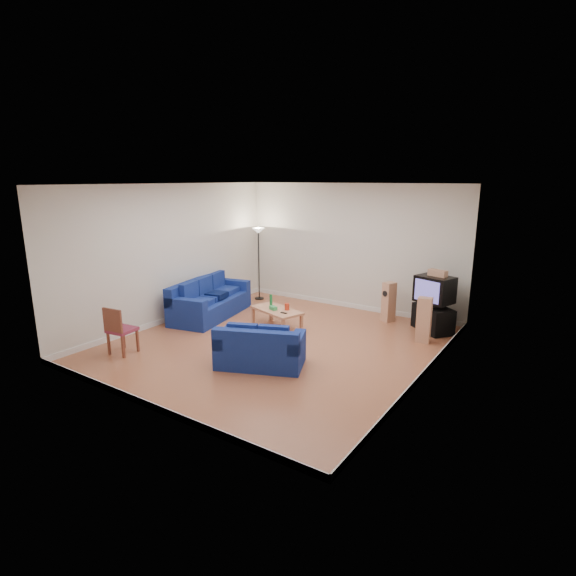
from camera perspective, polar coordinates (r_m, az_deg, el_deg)
The scene contains 16 objects.
room at distance 8.87m, azimuth -1.44°, elevation 2.27°, with size 6.01×6.51×3.21m.
sofa_three_seat at distance 11.21m, azimuth -10.04°, elevation -1.84°, with size 1.48×2.51×0.91m.
sofa_loveseat at distance 8.16m, azimuth -3.60°, elevation -7.98°, with size 1.75×1.39×0.77m.
coffee_table at distance 10.12m, azimuth -1.46°, elevation -3.00°, with size 1.36×0.96×0.45m.
bottle at distance 10.28m, azimuth -2.17°, elevation -1.60°, with size 0.07×0.07×0.28m, color #197233.
tissue_box at distance 10.06m, azimuth -1.89°, elevation -2.56°, with size 0.19×0.11×0.08m, color green.
red_canister at distance 10.03m, azimuth -0.13°, elevation -2.38°, with size 0.11×0.11×0.15m, color red.
remote at distance 9.80m, azimuth -0.54°, elevation -3.18°, with size 0.15×0.05×0.02m, color black.
tv_stand at distance 10.48m, azimuth 17.91°, elevation -3.73°, with size 0.92×0.51×0.56m, color black.
av_receiver at distance 10.38m, azimuth 17.71°, elevation -1.93°, with size 0.47×0.38×0.11m, color black.
television at distance 10.27m, azimuth 18.10°, elevation -0.15°, with size 0.88×0.76×0.58m.
centre_speaker at distance 10.21m, azimuth 18.48°, elevation 1.81°, with size 0.40×0.16×0.14m, color tan.
speaker_left at distance 10.85m, azimuth 12.67°, elevation -1.74°, with size 0.30×0.34×0.94m.
speaker_right at distance 9.66m, azimuth 16.87°, elevation -3.90°, with size 0.32×0.26×0.95m.
floor_lamp at distance 12.36m, azimuth -3.77°, elevation 6.03°, with size 0.34×0.34×2.00m.
dining_chair at distance 9.17m, azimuth -20.67°, elevation -4.80°, with size 0.51×0.51×0.95m.
Camera 1 is at (5.01, -7.11, 3.31)m, focal length 28.00 mm.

